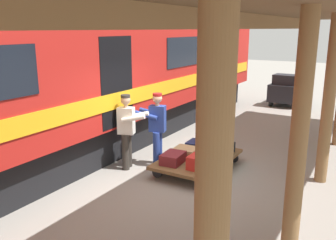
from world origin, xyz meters
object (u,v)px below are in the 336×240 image
object	(u,v)px
porter_in_overalls	(157,127)
baggage_tug	(286,90)
suitcase_maroon_trunk	(173,158)
suitcase_tan_vintage	(186,151)
suitcase_burgundy_valise	(210,156)
suitcase_black_hardshell	(221,147)
suitcase_red_plastic	(199,162)
porter_by_door	(127,129)
train_car	(68,73)
suitcase_navy_fabric	(197,145)
luggage_cart	(198,159)

from	to	relation	value
porter_in_overalls	baggage_tug	size ratio (longest dim) A/B	0.97
suitcase_maroon_trunk	porter_in_overalls	size ratio (longest dim) A/B	0.33
suitcase_tan_vintage	suitcase_burgundy_valise	bearing A→B (deg)	180.00
porter_in_overalls	suitcase_black_hardshell	bearing A→B (deg)	-147.83
suitcase_red_plastic	suitcase_burgundy_valise	size ratio (longest dim) A/B	0.92
suitcase_red_plastic	baggage_tug	world-z (taller)	baggage_tug
baggage_tug	suitcase_burgundy_valise	bearing A→B (deg)	92.00
suitcase_black_hardshell	porter_by_door	world-z (taller)	porter_by_door
suitcase_burgundy_valise	train_car	bearing A→B (deg)	11.01
porter_in_overalls	baggage_tug	xyz separation A→B (m)	(-0.97, -8.49, -0.30)
suitcase_burgundy_valise	suitcase_maroon_trunk	xyz separation A→B (m)	(0.61, 0.59, 0.02)
suitcase_maroon_trunk	train_car	bearing A→B (deg)	1.82
porter_in_overalls	baggage_tug	world-z (taller)	porter_in_overalls
suitcase_navy_fabric	porter_in_overalls	bearing A→B (deg)	50.65
train_car	luggage_cart	bearing A→B (deg)	-167.96
train_car	suitcase_burgundy_valise	world-z (taller)	train_car
luggage_cart	suitcase_black_hardshell	world-z (taller)	suitcase_black_hardshell
porter_in_overalls	suitcase_red_plastic	bearing A→B (deg)	163.22
suitcase_burgundy_valise	suitcase_navy_fabric	bearing A→B (deg)	-43.85
train_car	suitcase_navy_fabric	size ratio (longest dim) A/B	37.86
suitcase_burgundy_valise	suitcase_black_hardshell	xyz separation A→B (m)	(0.00, -0.59, 0.03)
suitcase_maroon_trunk	porter_in_overalls	world-z (taller)	porter_in_overalls
suitcase_tan_vintage	porter_in_overalls	distance (m)	0.87
suitcase_red_plastic	suitcase_navy_fabric	distance (m)	1.33
suitcase_maroon_trunk	suitcase_black_hardshell	size ratio (longest dim) A/B	1.10
suitcase_tan_vintage	suitcase_black_hardshell	world-z (taller)	suitcase_black_hardshell
train_car	baggage_tug	size ratio (longest dim) A/B	10.22
suitcase_red_plastic	porter_in_overalls	bearing A→B (deg)	-16.78
suitcase_black_hardshell	porter_in_overalls	size ratio (longest dim) A/B	0.30
suitcase_maroon_trunk	porter_in_overalls	xyz separation A→B (m)	(0.65, -0.38, 0.52)
porter_by_door	baggage_tug	xyz separation A→B (m)	(-1.43, -9.00, -0.30)
luggage_cart	suitcase_maroon_trunk	xyz separation A→B (m)	(0.31, 0.59, 0.15)
suitcase_navy_fabric	suitcase_black_hardshell	size ratio (longest dim) A/B	0.93
luggage_cart	suitcase_burgundy_valise	distance (m)	0.33
train_car	baggage_tug	distance (m)	9.62
suitcase_navy_fabric	suitcase_burgundy_valise	bearing A→B (deg)	136.15
suitcase_red_plastic	baggage_tug	bearing A→B (deg)	-88.13
luggage_cart	suitcase_red_plastic	xyz separation A→B (m)	(-0.31, 0.59, 0.18)
suitcase_tan_vintage	suitcase_maroon_trunk	world-z (taller)	suitcase_maroon_trunk
suitcase_tan_vintage	porter_by_door	distance (m)	1.43
suitcase_tan_vintage	suitcase_navy_fabric	xyz separation A→B (m)	(0.00, -0.59, -0.00)
luggage_cart	porter_by_door	size ratio (longest dim) A/B	1.25
train_car	suitcase_maroon_trunk	xyz separation A→B (m)	(-2.88, -0.09, -1.66)
suitcase_red_plastic	suitcase_navy_fabric	size ratio (longest dim) A/B	0.96
suitcase_red_plastic	porter_by_door	size ratio (longest dim) A/B	0.27
suitcase_tan_vintage	suitcase_burgundy_valise	size ratio (longest dim) A/B	1.02
suitcase_burgundy_valise	suitcase_maroon_trunk	distance (m)	0.85
suitcase_red_plastic	porter_by_door	bearing A→B (deg)	4.19
suitcase_red_plastic	suitcase_maroon_trunk	size ratio (longest dim) A/B	0.81
train_car	suitcase_tan_vintage	world-z (taller)	train_car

